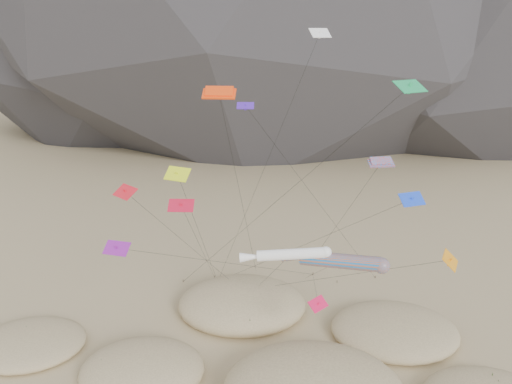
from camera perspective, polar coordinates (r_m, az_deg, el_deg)
kite_stakes at (r=60.69m, az=1.72°, el=-10.12°), size 23.35×4.08×0.30m
rainbow_tube_kite at (r=41.98m, az=9.16°, el=-7.75°), size 8.58×19.47×11.63m
white_tube_kite at (r=41.69m, az=3.60°, el=-7.15°), size 7.63×13.81×11.75m
orange_parafoil at (r=42.89m, az=-4.18°, el=10.96°), size 4.67×14.89×24.26m
multi_parafoil at (r=43.04m, az=13.93°, el=3.05°), size 4.80×18.29×18.70m
delta_kites at (r=42.41m, az=2.71°, el=0.56°), size 29.66×20.51×28.87m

